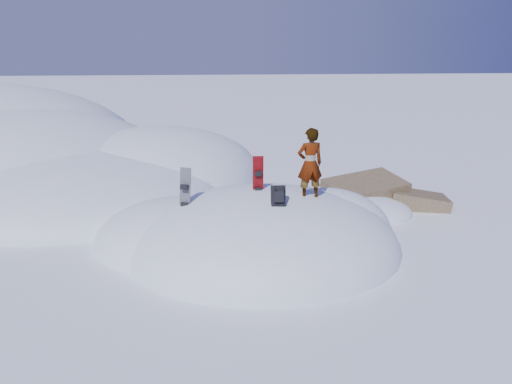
{
  "coord_description": "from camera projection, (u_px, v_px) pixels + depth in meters",
  "views": [
    {
      "loc": [
        -1.05,
        -11.73,
        5.2
      ],
      "look_at": [
        -0.17,
        0.3,
        1.42
      ],
      "focal_mm": 35.0,
      "sensor_mm": 36.0,
      "label": 1
    }
  ],
  "objects": [
    {
      "name": "backpack",
      "position": [
        278.0,
        196.0,
        11.6
      ],
      "size": [
        0.35,
        0.44,
        0.56
      ],
      "rotation": [
        0.0,
        0.0,
        -0.05
      ],
      "color": "black",
      "rests_on": "snow_mound"
    },
    {
      "name": "snowboard_red",
      "position": [
        258.0,
        183.0,
        12.55
      ],
      "size": [
        0.27,
        0.14,
        1.44
      ],
      "rotation": [
        0.0,
        0.0,
        0.01
      ],
      "color": "#BA0910",
      "rests_on": "snow_mound"
    },
    {
      "name": "person",
      "position": [
        310.0,
        164.0,
        12.09
      ],
      "size": [
        0.72,
        0.54,
        1.78
      ],
      "primitive_type": "imported",
      "rotation": [
        0.0,
        0.0,
        3.33
      ],
      "color": "slate",
      "rests_on": "snow_mound"
    },
    {
      "name": "ground",
      "position": [
        263.0,
        248.0,
        12.79
      ],
      "size": [
        120.0,
        120.0,
        0.0
      ],
      "primitive_type": "plane",
      "color": "white",
      "rests_on": "ground"
    },
    {
      "name": "snowboard_dark",
      "position": [
        185.0,
        198.0,
        12.19
      ],
      "size": [
        0.36,
        0.34,
        1.5
      ],
      "rotation": [
        0.0,
        0.0,
        -0.42
      ],
      "color": "black",
      "rests_on": "snow_mound"
    },
    {
      "name": "rock_outcrop",
      "position": [
        371.0,
        206.0,
        15.91
      ],
      "size": [
        4.68,
        4.41,
        1.68
      ],
      "color": "#796145",
      "rests_on": "ground"
    },
    {
      "name": "snow_ridge",
      "position": [
        2.0,
        162.0,
        21.44
      ],
      "size": [
        21.5,
        18.5,
        6.4
      ],
      "color": "white",
      "rests_on": "ground"
    },
    {
      "name": "snow_mound",
      "position": [
        256.0,
        244.0,
        13.01
      ],
      "size": [
        8.0,
        6.0,
        3.0
      ],
      "color": "white",
      "rests_on": "ground"
    },
    {
      "name": "gear_pile",
      "position": [
        149.0,
        263.0,
        11.68
      ],
      "size": [
        0.85,
        0.66,
        0.22
      ],
      "rotation": [
        0.0,
        0.0,
        0.25
      ],
      "color": "black",
      "rests_on": "ground"
    }
  ]
}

